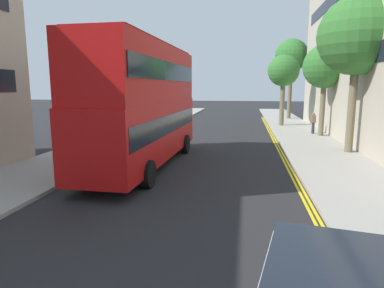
{
  "coord_description": "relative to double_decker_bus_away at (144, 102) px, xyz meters",
  "views": [
    {
      "loc": [
        2.25,
        0.11,
        3.71
      ],
      "look_at": [
        0.5,
        11.0,
        1.8
      ],
      "focal_mm": 31.03,
      "sensor_mm": 36.0,
      "label": 1
    }
  ],
  "objects": [
    {
      "name": "sidewalk_right",
      "position": [
        8.88,
        1.01,
        -2.96
      ],
      "size": [
        4.0,
        80.0,
        0.14
      ],
      "primitive_type": "cube",
      "color": "#9E9991",
      "rests_on": "ground"
    },
    {
      "name": "sidewalk_left",
      "position": [
        -4.12,
        1.01,
        -2.96
      ],
      "size": [
        4.0,
        80.0,
        0.14
      ],
      "primitive_type": "cube",
      "color": "#9E9991",
      "rests_on": "ground"
    },
    {
      "name": "kerb_line_outer",
      "position": [
        6.78,
        -0.99,
        -3.03
      ],
      "size": [
        0.1,
        56.0,
        0.01
      ],
      "primitive_type": "cube",
      "color": "yellow",
      "rests_on": "ground"
    },
    {
      "name": "kerb_line_inner",
      "position": [
        6.62,
        -0.99,
        -3.03
      ],
      "size": [
        0.1,
        56.0,
        0.01
      ],
      "primitive_type": "cube",
      "color": "yellow",
      "rests_on": "ground"
    },
    {
      "name": "double_decker_bus_away",
      "position": [
        0.0,
        0.0,
        0.0
      ],
      "size": [
        3.02,
        10.87,
        5.64
      ],
      "color": "#B20F0F",
      "rests_on": "ground"
    },
    {
      "name": "pedestrian_far",
      "position": [
        9.83,
        11.75,
        -2.04
      ],
      "size": [
        0.34,
        0.22,
        1.62
      ],
      "color": "#2D2D38",
      "rests_on": "sidewalk_right"
    },
    {
      "name": "street_tree_near",
      "position": [
        9.56,
        24.6,
        4.07
      ],
      "size": [
        3.61,
        3.61,
        8.86
      ],
      "color": "#6B6047",
      "rests_on": "sidewalk_right"
    },
    {
      "name": "street_tree_mid",
      "position": [
        10.19,
        10.68,
        2.07
      ],
      "size": [
        3.12,
        3.12,
        6.58
      ],
      "color": "#6B6047",
      "rests_on": "sidewalk_right"
    },
    {
      "name": "street_tree_far",
      "position": [
        10.34,
        4.36,
        3.29
      ],
      "size": [
        4.12,
        4.12,
        8.28
      ],
      "color": "#6B6047",
      "rests_on": "sidewalk_right"
    },
    {
      "name": "street_tree_distant",
      "position": [
        7.99,
        17.15,
        2.06
      ],
      "size": [
        2.87,
        2.87,
        6.48
      ],
      "color": "#6B6047",
      "rests_on": "sidewalk_right"
    }
  ]
}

